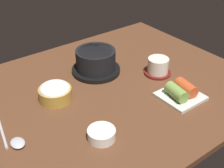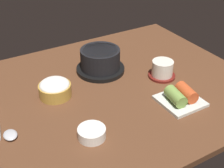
% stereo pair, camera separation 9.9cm
% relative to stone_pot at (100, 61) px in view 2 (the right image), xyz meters
% --- Properties ---
extents(dining_table, '(1.00, 0.76, 0.02)m').
position_rel_stone_pot_xyz_m(dining_table, '(-0.05, -0.12, -0.05)').
color(dining_table, '#56331E').
rests_on(dining_table, ground).
extents(stone_pot, '(0.17, 0.17, 0.08)m').
position_rel_stone_pot_xyz_m(stone_pot, '(0.00, 0.00, 0.00)').
color(stone_pot, black).
rests_on(stone_pot, dining_table).
extents(rice_bowl, '(0.10, 0.10, 0.06)m').
position_rel_stone_pot_xyz_m(rice_bowl, '(-0.20, -0.07, -0.01)').
color(rice_bowl, '#B78C38').
rests_on(rice_bowl, dining_table).
extents(tea_cup_with_saucer, '(0.09, 0.09, 0.06)m').
position_rel_stone_pot_xyz_m(tea_cup_with_saucer, '(0.16, -0.14, -0.01)').
color(tea_cup_with_saucer, maroon).
rests_on(tea_cup_with_saucer, dining_table).
extents(kimchi_plate, '(0.12, 0.12, 0.05)m').
position_rel_stone_pot_xyz_m(kimchi_plate, '(0.12, -0.29, -0.02)').
color(kimchi_plate, silver).
rests_on(kimchi_plate, dining_table).
extents(side_bowl_near, '(0.07, 0.07, 0.03)m').
position_rel_stone_pot_xyz_m(side_bowl_near, '(-0.19, -0.30, -0.03)').
color(side_bowl_near, white).
rests_on(side_bowl_near, dining_table).
extents(spoon, '(0.05, 0.18, 0.01)m').
position_rel_stone_pot_xyz_m(spoon, '(-0.38, -0.16, -0.04)').
color(spoon, '#B7B7BC').
rests_on(spoon, dining_table).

